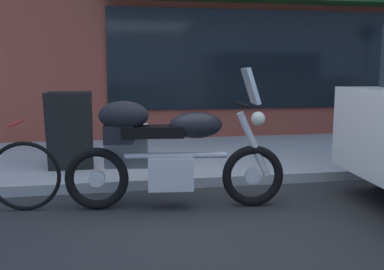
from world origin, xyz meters
name	(u,v)px	position (x,y,z in m)	size (l,w,h in m)	color
ground_plane	(198,221)	(0.00, 0.00, 0.00)	(80.00, 80.00, 0.00)	#2A2A2A
touring_motorcycle	(162,148)	(-0.27, 0.47, 0.60)	(2.17, 0.81, 1.39)	black
sandwich_board_sign	(70,131)	(-1.28, 1.79, 0.61)	(0.55, 0.42, 0.97)	black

